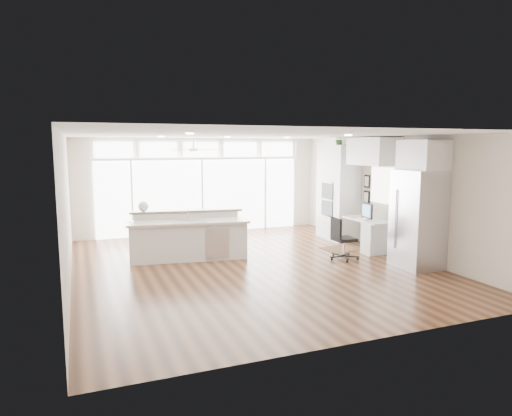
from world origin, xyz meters
name	(u,v)px	position (x,y,z in m)	size (l,w,h in m)	color
floor	(251,266)	(0.00, 0.00, -0.01)	(7.00, 8.00, 0.02)	#3F2213
ceiling	(251,135)	(0.00, 0.00, 2.70)	(7.00, 8.00, 0.02)	silver
wall_back	(201,186)	(0.00, 4.00, 1.35)	(7.00, 0.04, 2.70)	beige
wall_front	(367,238)	(0.00, -4.00, 1.35)	(7.00, 0.04, 2.70)	beige
wall_left	(67,210)	(-3.50, 0.00, 1.35)	(0.04, 8.00, 2.70)	beige
wall_right	(392,195)	(3.50, 0.00, 1.35)	(0.04, 8.00, 2.70)	beige
glass_wall	(202,196)	(0.00, 3.94, 1.05)	(5.80, 0.06, 2.08)	white
transom_row	(201,149)	(0.00, 3.94, 2.38)	(5.90, 0.06, 0.40)	white
desk_window	(383,185)	(3.46, 0.30, 1.55)	(0.04, 0.85, 0.85)	silver
ceiling_fan	(193,146)	(-0.50, 2.80, 2.48)	(1.16, 1.16, 0.32)	white
recessed_lights	(248,136)	(0.00, 0.20, 2.68)	(3.40, 3.00, 0.02)	beige
oven_cabinet	(338,192)	(3.17, 1.80, 1.25)	(0.64, 1.20, 2.50)	silver
desk_nook	(369,235)	(3.13, 0.30, 0.38)	(0.72, 1.30, 0.76)	silver
upper_cabinets	(374,151)	(3.17, 0.30, 2.35)	(0.64, 1.30, 0.64)	silver
refrigerator	(418,219)	(3.11, -1.35, 1.00)	(0.76, 0.90, 2.00)	#B9B9BE
fridge_cabinet	(423,155)	(3.17, -1.35, 2.30)	(0.64, 0.90, 0.60)	silver
framed_photos	(367,189)	(3.46, 0.92, 1.40)	(0.06, 0.22, 0.80)	black
kitchen_island	(189,236)	(-1.08, 1.04, 0.52)	(2.61, 0.98, 1.04)	silver
rug	(342,248)	(2.62, 0.66, 0.01)	(0.95, 0.69, 0.01)	#362011
office_chair	(344,239)	(2.08, -0.24, 0.46)	(0.48, 0.44, 0.92)	black
fishbowl	(143,206)	(-1.96, 1.57, 1.15)	(0.23, 0.23, 0.23)	silver
monitor	(367,211)	(3.05, 0.30, 0.96)	(0.08, 0.48, 0.40)	black
keyboard	(361,219)	(2.88, 0.30, 0.77)	(0.12, 0.32, 0.02)	white
potted_plant	(339,140)	(3.17, 1.80, 2.63)	(0.29, 0.32, 0.25)	#335725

